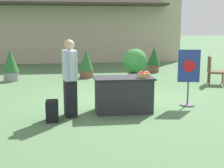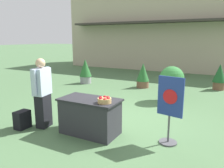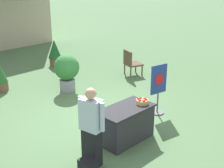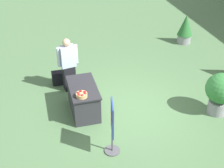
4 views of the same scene
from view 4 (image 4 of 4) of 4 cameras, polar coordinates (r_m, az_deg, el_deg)
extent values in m
plane|color=#4C7047|center=(8.53, 2.08, -4.72)|extent=(120.00, 120.00, 0.00)
cube|color=#2D2D33|center=(8.28, -5.21, -2.90)|extent=(1.24, 0.67, 0.75)
cube|color=#242428|center=(8.06, -5.35, -0.62)|extent=(1.32, 0.71, 0.04)
cylinder|color=tan|center=(7.65, -5.57, -2.01)|extent=(0.28, 0.28, 0.10)
sphere|color=red|center=(7.56, -5.49, -2.14)|extent=(0.08, 0.08, 0.08)
sphere|color=red|center=(7.61, -4.93, -1.83)|extent=(0.08, 0.08, 0.08)
sphere|color=red|center=(7.67, -5.04, -1.52)|extent=(0.08, 0.08, 0.08)
sphere|color=#A30F14|center=(7.70, -5.77, -1.41)|extent=(0.08, 0.08, 0.08)
sphere|color=red|center=(7.65, -6.24, -1.69)|extent=(0.08, 0.08, 0.08)
sphere|color=red|center=(7.58, -6.08, -2.05)|extent=(0.08, 0.08, 0.08)
cube|color=black|center=(9.23, -7.80, 1.16)|extent=(0.29, 0.38, 0.79)
cube|color=silver|center=(8.88, -8.14, 5.03)|extent=(0.33, 0.46, 0.62)
sphere|color=tan|center=(8.70, -8.35, 7.51)|extent=(0.22, 0.22, 0.22)
cylinder|color=silver|center=(8.94, -6.56, 5.51)|extent=(0.09, 0.09, 0.57)
cylinder|color=silver|center=(8.81, -9.76, 4.82)|extent=(0.09, 0.09, 0.57)
cube|color=black|center=(9.62, -9.90, 1.09)|extent=(0.24, 0.34, 0.42)
cylinder|color=#4C4C51|center=(7.33, 0.06, -12.08)|extent=(0.36, 0.36, 0.03)
cylinder|color=#4C4C51|center=(7.13, 0.06, -10.43)|extent=(0.04, 0.04, 0.55)
cube|color=navy|center=(6.69, 0.06, -6.27)|extent=(0.52, 0.13, 0.78)
cylinder|color=red|center=(6.69, -0.11, -6.28)|extent=(0.29, 0.06, 0.29)
cylinder|color=gray|center=(8.78, 18.66, -3.96)|extent=(0.49, 0.49, 0.37)
sphere|color=#337A38|center=(8.46, 19.35, -0.76)|extent=(0.81, 0.81, 0.81)
cylinder|color=gray|center=(12.42, 13.01, 8.07)|extent=(0.51, 0.51, 0.33)
cone|color=#28662D|center=(12.20, 13.34, 10.47)|extent=(0.57, 0.57, 0.80)
camera|label=1|loc=(10.24, -47.70, 2.85)|focal=50.00mm
camera|label=2|loc=(5.85, -40.30, -8.44)|focal=35.00mm
camera|label=3|loc=(11.85, -32.90, 20.63)|focal=50.00mm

